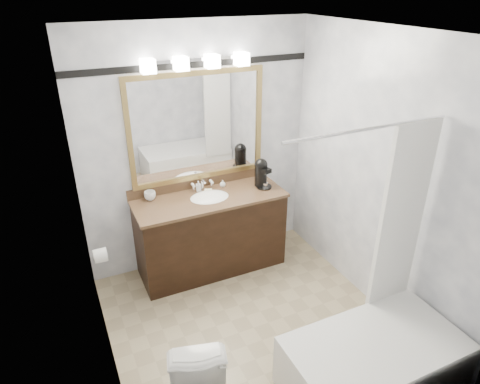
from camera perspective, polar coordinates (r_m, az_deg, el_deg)
name	(u,v)px	position (r m, az deg, el deg)	size (l,w,h in m)	color
room	(256,205)	(3.29, 2.16, -1.78)	(2.42, 2.62, 2.52)	tan
vanity	(211,232)	(4.50, -3.93, -5.29)	(1.53, 0.58, 0.97)	black
mirror	(198,127)	(4.28, -5.69, 8.60)	(1.40, 0.04, 1.10)	#A5874A
vanity_light_bar	(196,62)	(4.08, -5.82, 16.88)	(1.02, 0.14, 0.12)	silver
accent_stripe	(194,64)	(4.15, -6.12, 16.55)	(2.40, 0.01, 0.06)	black
bathtub	(374,356)	(3.57, 17.47, -20.14)	(1.30, 0.75, 1.96)	white
tp_roll	(100,255)	(3.86, -18.14, -8.05)	(0.12, 0.12, 0.11)	white
coffee_maker	(261,172)	(4.45, 2.87, 2.63)	(0.16, 0.20, 0.31)	black
cup_left	(150,196)	(4.31, -11.92, -0.47)	(0.11, 0.11, 0.09)	white
soap_bottle_a	(198,186)	(4.41, -5.57, 0.82)	(0.05, 0.05, 0.11)	white
soap_bottle_b	(223,183)	(4.48, -2.33, 1.15)	(0.06, 0.06, 0.08)	white
soap_bar	(208,191)	(4.40, -4.26, 0.20)	(0.08, 0.05, 0.02)	beige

